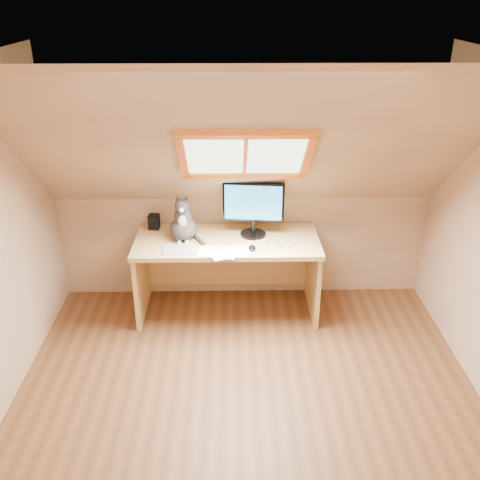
{
  "coord_description": "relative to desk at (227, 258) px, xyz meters",
  "views": [
    {
      "loc": [
        -0.11,
        -2.93,
        2.79
      ],
      "look_at": [
        -0.04,
        1.0,
        0.92
      ],
      "focal_mm": 40.0,
      "sensor_mm": 36.0,
      "label": 1
    }
  ],
  "objects": [
    {
      "name": "monitor",
      "position": [
        0.24,
        0.01,
        0.52
      ],
      "size": [
        0.55,
        0.23,
        0.5
      ],
      "color": "black",
      "rests_on": "desk"
    },
    {
      "name": "mouse",
      "position": [
        0.22,
        -0.28,
        0.24
      ],
      "size": [
        0.07,
        0.11,
        0.03
      ],
      "primitive_type": "ellipsoid",
      "rotation": [
        0.0,
        0.0,
        -0.07
      ],
      "color": "black",
      "rests_on": "desk"
    },
    {
      "name": "papers",
      "position": [
        -0.06,
        -0.33,
        0.23
      ],
      "size": [
        0.35,
        0.3,
        0.01
      ],
      "color": "white",
      "rests_on": "desk"
    },
    {
      "name": "room_shell",
      "position": [
        0.15,
        -1.54,
        0.91
      ],
      "size": [
        3.52,
        3.52,
        2.41
      ],
      "color": "tan",
      "rests_on": "ground"
    },
    {
      "name": "graphics_tablet",
      "position": [
        -0.41,
        -0.28,
        0.23
      ],
      "size": [
        0.29,
        0.22,
        0.01
      ],
      "primitive_type": "cube",
      "rotation": [
        0.0,
        0.0,
        0.1
      ],
      "color": "#B2B2B7",
      "rests_on": "desk"
    },
    {
      "name": "desk_speaker",
      "position": [
        -0.68,
        0.18,
        0.3
      ],
      "size": [
        0.1,
        0.1,
        0.14
      ],
      "primitive_type": "cube",
      "rotation": [
        0.0,
        0.0,
        -0.1
      ],
      "color": "black",
      "rests_on": "desk"
    },
    {
      "name": "cat",
      "position": [
        -0.39,
        -0.06,
        0.38
      ],
      "size": [
        0.23,
        0.28,
        0.43
      ],
      "color": "#3F3937",
      "rests_on": "desk"
    },
    {
      "name": "cables",
      "position": [
        0.38,
        -0.19,
        0.23
      ],
      "size": [
        0.51,
        0.26,
        0.01
      ],
      "color": "silver",
      "rests_on": "desk"
    },
    {
      "name": "desk",
      "position": [
        0.0,
        0.0,
        0.0
      ],
      "size": [
        1.65,
        0.72,
        0.75
      ],
      "color": "tan",
      "rests_on": "ground"
    },
    {
      "name": "ground",
      "position": [
        0.15,
        -1.45,
        -0.52
      ],
      "size": [
        3.5,
        3.5,
        0.0
      ],
      "primitive_type": "plane",
      "color": "brown",
      "rests_on": "ground"
    }
  ]
}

